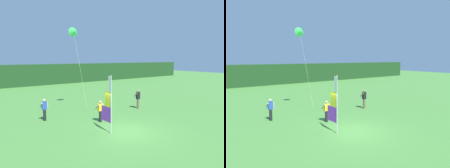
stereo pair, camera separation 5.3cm
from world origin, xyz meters
TOP-DOWN VIEW (x-y plane):
  - ground_plane at (0.00, 0.00)m, footprint 120.00×120.00m
  - distant_treeline at (0.00, 27.45)m, footprint 80.00×2.40m
  - banner_flag at (-1.00, 0.60)m, footprint 0.06×1.03m
  - person_near_banner at (5.03, 4.15)m, footprint 0.55×0.48m
  - person_mid_field at (-0.12, 2.76)m, footprint 0.55×0.48m
  - person_far_left at (-3.23, 5.56)m, footprint 0.55×0.48m
  - kite_green_delta_0 at (0.36, 7.55)m, footprint 0.85×1.81m

SIDE VIEW (x-z plane):
  - ground_plane at x=0.00m, z-range 0.00..0.00m
  - person_mid_field at x=-0.12m, z-range 0.05..1.63m
  - person_far_left at x=-3.23m, z-range 0.05..1.70m
  - person_near_banner at x=5.03m, z-range 0.06..1.81m
  - banner_flag at x=-1.00m, z-range -0.08..3.55m
  - distant_treeline at x=0.00m, z-range 0.00..3.57m
  - kite_green_delta_0 at x=0.36m, z-range 3.24..10.64m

